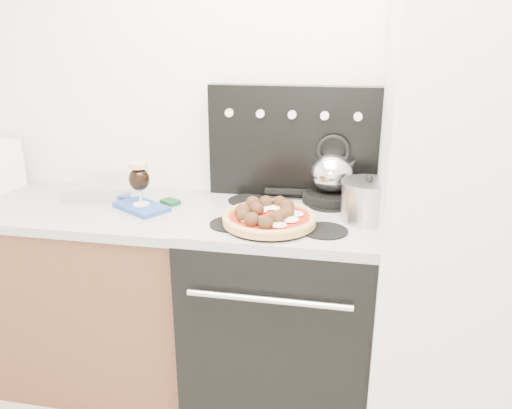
% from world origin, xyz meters
% --- Properties ---
extents(room_shell, '(3.52, 3.01, 2.52)m').
position_xyz_m(room_shell, '(0.00, 0.29, 1.25)').
color(room_shell, beige).
rests_on(room_shell, ground).
extents(base_cabinet, '(1.45, 0.60, 0.86)m').
position_xyz_m(base_cabinet, '(-1.02, 1.20, 0.43)').
color(base_cabinet, brown).
rests_on(base_cabinet, ground).
extents(countertop, '(1.48, 0.63, 0.04)m').
position_xyz_m(countertop, '(-1.02, 1.20, 0.88)').
color(countertop, '#ACACAC').
rests_on(countertop, base_cabinet).
extents(stove_body, '(0.76, 0.65, 0.88)m').
position_xyz_m(stove_body, '(0.08, 1.18, 0.44)').
color(stove_body, black).
rests_on(stove_body, ground).
extents(cooktop, '(0.76, 0.65, 0.04)m').
position_xyz_m(cooktop, '(0.08, 1.18, 0.90)').
color(cooktop, '#ADADB2').
rests_on(cooktop, stove_body).
extents(backguard, '(0.76, 0.08, 0.50)m').
position_xyz_m(backguard, '(0.08, 1.45, 1.17)').
color(backguard, black).
rests_on(backguard, cooktop).
extents(fridge, '(0.64, 0.68, 1.90)m').
position_xyz_m(fridge, '(0.78, 1.15, 0.95)').
color(fridge, silver).
rests_on(fridge, ground).
extents(foil_sheet, '(0.35, 0.29, 0.06)m').
position_xyz_m(foil_sheet, '(-0.81, 1.32, 0.93)').
color(foil_sheet, white).
rests_on(foil_sheet, countertop).
extents(oven_mitt, '(0.28, 0.25, 0.02)m').
position_xyz_m(oven_mitt, '(-0.55, 1.18, 0.91)').
color(oven_mitt, '#264CA4').
rests_on(oven_mitt, countertop).
extents(beer_glass, '(0.10, 0.10, 0.19)m').
position_xyz_m(beer_glass, '(-0.55, 1.18, 1.02)').
color(beer_glass, black).
rests_on(beer_glass, oven_mitt).
extents(pizza_pan, '(0.44, 0.44, 0.01)m').
position_xyz_m(pizza_pan, '(0.04, 1.05, 0.93)').
color(pizza_pan, black).
rests_on(pizza_pan, cooktop).
extents(pizza, '(0.44, 0.44, 0.05)m').
position_xyz_m(pizza, '(0.04, 1.05, 0.96)').
color(pizza, tan).
rests_on(pizza, pizza_pan).
extents(skillet, '(0.27, 0.27, 0.05)m').
position_xyz_m(skillet, '(0.26, 1.38, 0.94)').
color(skillet, black).
rests_on(skillet, cooktop).
extents(tea_kettle, '(0.24, 0.24, 0.22)m').
position_xyz_m(tea_kettle, '(0.26, 1.38, 1.07)').
color(tea_kettle, silver).
rests_on(tea_kettle, skillet).
extents(stock_pot, '(0.23, 0.23, 0.15)m').
position_xyz_m(stock_pot, '(0.42, 1.18, 1.00)').
color(stock_pot, '#B5B5B5').
rests_on(stock_pot, cooktop).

